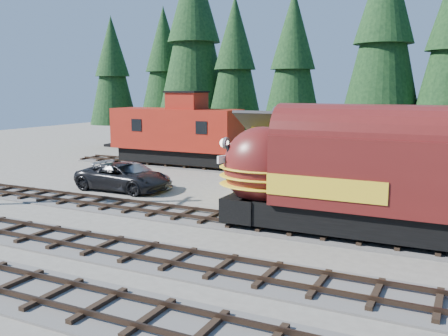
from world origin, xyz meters
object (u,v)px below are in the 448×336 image
at_px(depot, 362,152).
at_px(caboose, 176,132).
at_px(pickup_truck_b, 133,175).
at_px(pickup_truck_a, 123,177).
at_px(locomotive, 390,183).

relative_size(depot, caboose, 1.15).
bearing_deg(pickup_truck_b, pickup_truck_a, 179.69).
bearing_deg(locomotive, pickup_truck_a, 166.99).
bearing_deg(caboose, pickup_truck_b, -75.83).
xyz_separation_m(depot, pickup_truck_a, (-14.39, -2.61, -2.10)).
distance_m(locomotive, pickup_truck_a, 17.35).
distance_m(depot, pickup_truck_a, 14.77).
xyz_separation_m(locomotive, caboose, (-19.08, 14.00, 0.27)).
bearing_deg(caboose, locomotive, -36.27).
height_order(depot, pickup_truck_b, depot).
height_order(locomotive, pickup_truck_a, locomotive).
distance_m(locomotive, pickup_truck_b, 17.52).
bearing_deg(depot, locomotive, -69.47).
xyz_separation_m(depot, caboose, (-16.64, 7.50, -0.13)).
distance_m(pickup_truck_a, pickup_truck_b, 0.92).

